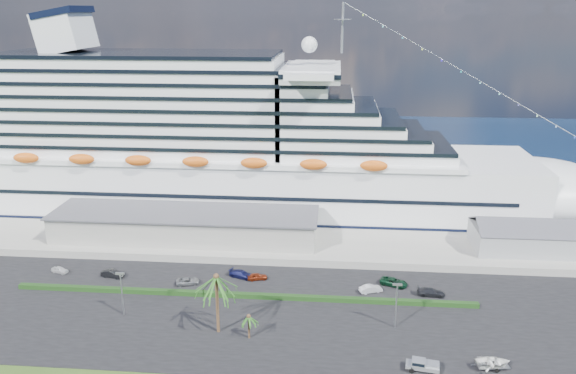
# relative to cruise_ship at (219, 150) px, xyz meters

# --- Properties ---
(ground) EXTENTS (420.00, 420.00, 0.00)m
(ground) POSITION_rel_cruise_ship_xyz_m (21.53, -64.00, -16.69)
(ground) COLOR #2D4818
(ground) RESTS_ON ground
(asphalt_lot) EXTENTS (140.00, 38.00, 0.12)m
(asphalt_lot) POSITION_rel_cruise_ship_xyz_m (21.53, -53.00, -16.63)
(asphalt_lot) COLOR black
(asphalt_lot) RESTS_ON ground
(wharf) EXTENTS (240.00, 20.00, 1.80)m
(wharf) POSITION_rel_cruise_ship_xyz_m (21.53, -24.00, -15.79)
(wharf) COLOR gray
(wharf) RESTS_ON ground
(water) EXTENTS (420.00, 160.00, 0.02)m
(water) POSITION_rel_cruise_ship_xyz_m (21.53, 66.00, -16.68)
(water) COLOR black
(water) RESTS_ON ground
(cruise_ship) EXTENTS (191.00, 38.00, 54.00)m
(cruise_ship) POSITION_rel_cruise_ship_xyz_m (0.00, 0.00, 0.00)
(cruise_ship) COLOR silver
(cruise_ship) RESTS_ON ground
(terminal_building) EXTENTS (61.00, 15.00, 6.30)m
(terminal_building) POSITION_rel_cruise_ship_xyz_m (-3.47, -24.00, -11.68)
(terminal_building) COLOR gray
(terminal_building) RESTS_ON wharf
(port_shed) EXTENTS (24.00, 12.31, 7.37)m
(port_shed) POSITION_rel_cruise_ship_xyz_m (73.53, -24.00, -12.30)
(port_shed) COLOR gray
(port_shed) RESTS_ON wharf
(hedge) EXTENTS (88.00, 1.10, 0.90)m
(hedge) POSITION_rel_cruise_ship_xyz_m (13.53, -48.00, -16.12)
(hedge) COLOR #173210
(hedge) RESTS_ON asphalt_lot
(lamp_post_left) EXTENTS (1.60, 0.35, 8.27)m
(lamp_post_left) POSITION_rel_cruise_ship_xyz_m (-6.47, -56.00, -11.35)
(lamp_post_left) COLOR gray
(lamp_post_left) RESTS_ON asphalt_lot
(lamp_post_right) EXTENTS (1.60, 0.35, 8.27)m
(lamp_post_right) POSITION_rel_cruise_ship_xyz_m (41.53, -56.00, -11.35)
(lamp_post_right) COLOR gray
(lamp_post_right) RESTS_ON asphalt_lot
(palm_tall) EXTENTS (8.82, 8.82, 11.13)m
(palm_tall) POSITION_rel_cruise_ship_xyz_m (11.53, -60.00, -7.49)
(palm_tall) COLOR #47301E
(palm_tall) RESTS_ON ground
(palm_short) EXTENTS (3.53, 3.53, 4.56)m
(palm_short) POSITION_rel_cruise_ship_xyz_m (17.03, -61.50, -13.03)
(palm_short) COLOR #47301E
(palm_short) RESTS_ON ground
(parked_car_0) EXTENTS (4.00, 2.55, 1.27)m
(parked_car_0) POSITION_rel_cruise_ship_xyz_m (-25.79, -40.86, -15.94)
(parked_car_0) COLOR silver
(parked_car_0) RESTS_ON asphalt_lot
(parked_car_1) EXTENTS (4.92, 2.53, 1.54)m
(parked_car_1) POSITION_rel_cruise_ship_xyz_m (-14.12, -41.89, -15.80)
(parked_car_1) COLOR black
(parked_car_1) RESTS_ON asphalt_lot
(parked_car_2) EXTENTS (5.01, 3.36, 1.28)m
(parked_car_2) POSITION_rel_cruise_ship_xyz_m (2.01, -43.61, -15.94)
(parked_car_2) COLOR gray
(parked_car_2) RESTS_ON asphalt_lot
(parked_car_3) EXTENTS (5.53, 3.73, 1.49)m
(parked_car_3) POSITION_rel_cruise_ship_xyz_m (12.13, -39.83, -15.83)
(parked_car_3) COLOR #131643
(parked_car_3) RESTS_ON asphalt_lot
(parked_car_4) EXTENTS (4.34, 2.66, 1.38)m
(parked_car_4) POSITION_rel_cruise_ship_xyz_m (15.46, -40.48, -15.89)
(parked_car_4) COLOR maroon
(parked_car_4) RESTS_ON asphalt_lot
(parked_car_5) EXTENTS (4.71, 3.02, 1.47)m
(parked_car_5) POSITION_rel_cruise_ship_xyz_m (38.07, -43.84, -15.84)
(parked_car_5) COLOR silver
(parked_car_5) RESTS_ON asphalt_lot
(parked_car_6) EXTENTS (5.96, 4.40, 1.51)m
(parked_car_6) POSITION_rel_cruise_ship_xyz_m (42.78, -40.65, -15.82)
(parked_car_6) COLOR black
(parked_car_6) RESTS_ON asphalt_lot
(parked_car_7) EXTENTS (5.30, 2.40, 1.50)m
(parked_car_7) POSITION_rel_cruise_ship_xyz_m (49.42, -44.21, -15.82)
(parked_car_7) COLOR black
(parked_car_7) RESTS_ON asphalt_lot
(pickup_truck) EXTENTS (5.28, 2.67, 1.77)m
(pickup_truck) POSITION_rel_cruise_ship_xyz_m (44.44, -67.93, -15.60)
(pickup_truck) COLOR black
(pickup_truck) RESTS_ON asphalt_lot
(boat_trailer) EXTENTS (6.17, 4.44, 1.72)m
(boat_trailer) POSITION_rel_cruise_ship_xyz_m (55.23, -66.68, -15.43)
(boat_trailer) COLOR gray
(boat_trailer) RESTS_ON asphalt_lot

